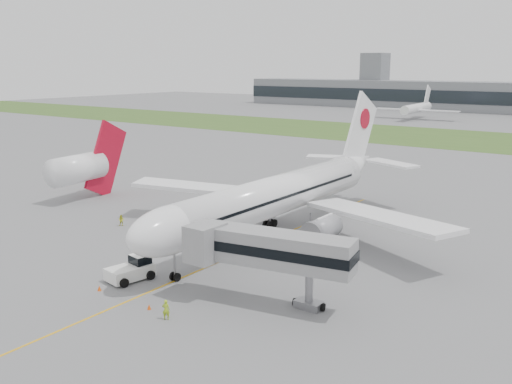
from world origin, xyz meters
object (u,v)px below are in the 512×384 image
Objects in this scene: airliner at (281,193)px; neighbor_aircraft at (81,167)px; jet_bridge at (265,249)px; ground_crew_near at (166,310)px; pushback_tug at (133,269)px.

airliner reaches higher than neighbor_aircraft.
jet_bridge is 8.41× the size of ground_crew_near.
jet_bridge is 10.37m from ground_crew_near.
airliner reaches higher than jet_bridge.
ground_crew_near is at bearing -37.73° from neighbor_aircraft.
jet_bridge is at bearing -27.30° from neighbor_aircraft.
airliner reaches higher than pushback_tug.
airliner is 3.24× the size of neighbor_aircraft.
airliner is 10.54× the size of pushback_tug.
pushback_tug is 2.80× the size of ground_crew_near.
ground_crew_near is (9.67, -4.97, -0.20)m from pushback_tug.
neighbor_aircraft is at bearing 159.88° from pushback_tug.
ground_crew_near is (5.74, -27.00, -4.75)m from airliner.
airliner is at bearing 90.25° from pushback_tug.
airliner is at bearing -5.05° from neighbor_aircraft.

